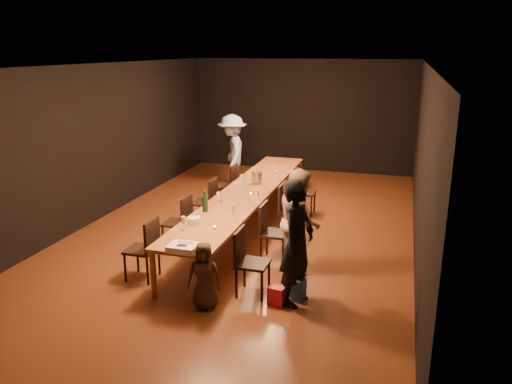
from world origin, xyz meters
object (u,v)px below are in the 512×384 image
(chair_left_1, at_px, (177,222))
(child, at_px, (204,276))
(table, at_px, (247,194))
(birthday_cake, at_px, (183,248))
(champagne_bottle, at_px, (205,200))
(chair_right_1, at_px, (275,233))
(chair_left_0, at_px, (141,249))
(chair_right_3, at_px, (305,192))
(chair_right_0, at_px, (253,263))
(chair_right_2, at_px, (292,210))
(chair_left_2, at_px, (204,202))
(ice_bucket, at_px, (257,177))
(man_blue, at_px, (232,153))
(woman_tan, at_px, (299,220))
(woman_birthday, at_px, (297,243))
(chair_left_3, at_px, (226,186))
(plate_stack, at_px, (194,221))

(chair_left_1, xyz_separation_m, child, (1.21, -1.75, -0.01))
(table, xyz_separation_m, birthday_cake, (0.06, -2.90, 0.09))
(champagne_bottle, bearing_deg, chair_right_1, 6.14)
(child, bearing_deg, champagne_bottle, 100.81)
(chair_left_1, relative_size, birthday_cake, 2.45)
(chair_left_0, bearing_deg, chair_right_3, -25.28)
(table, distance_m, chair_right_1, 1.49)
(champagne_bottle, bearing_deg, chair_right_0, -43.68)
(chair_right_0, xyz_separation_m, chair_right_3, (0.00, 3.60, 0.00))
(chair_right_2, relative_size, champagne_bottle, 2.47)
(table, bearing_deg, chair_left_2, 180.00)
(ice_bucket, bearing_deg, table, -91.65)
(chair_right_3, height_order, man_blue, man_blue)
(chair_right_3, relative_size, chair_left_2, 1.00)
(woman_tan, bearing_deg, chair_right_0, 136.35)
(woman_tan, relative_size, champagne_bottle, 4.20)
(chair_left_2, height_order, man_blue, man_blue)
(chair_left_2, distance_m, man_blue, 2.56)
(chair_right_2, distance_m, ice_bucket, 1.11)
(birthday_cake, bearing_deg, chair_right_2, 73.91)
(table, height_order, woman_birthday, woman_birthday)
(chair_left_2, relative_size, woman_tan, 0.59)
(chair_right_2, xyz_separation_m, birthday_cake, (-0.79, -2.90, 0.33))
(chair_right_0, distance_m, birthday_cake, 0.99)
(chair_left_2, bearing_deg, chair_left_3, 0.00)
(champagne_bottle, bearing_deg, plate_stack, -83.16)
(table, relative_size, champagne_bottle, 15.95)
(chair_right_0, relative_size, chair_right_2, 1.00)
(chair_left_2, relative_size, woman_birthday, 0.55)
(man_blue, relative_size, champagne_bottle, 4.78)
(chair_right_1, height_order, birthday_cake, chair_right_1)
(child, height_order, champagne_bottle, champagne_bottle)
(table, distance_m, chair_left_3, 1.49)
(chair_right_1, bearing_deg, plate_stack, -55.29)
(birthday_cake, bearing_deg, chair_right_1, 64.19)
(chair_left_1, height_order, chair_left_2, same)
(table, height_order, man_blue, man_blue)
(table, xyz_separation_m, champagne_bottle, (-0.28, -1.32, 0.24))
(chair_left_2, height_order, woman_birthday, woman_birthday)
(woman_tan, distance_m, champagne_bottle, 1.57)
(man_blue, bearing_deg, chair_left_3, -9.03)
(chair_right_0, distance_m, chair_right_1, 1.20)
(chair_right_2, relative_size, chair_left_1, 1.00)
(birthday_cake, distance_m, champagne_bottle, 1.62)
(chair_right_0, bearing_deg, chair_right_1, 180.00)
(woman_tan, height_order, champagne_bottle, woman_tan)
(birthday_cake, relative_size, ice_bucket, 1.73)
(man_blue, relative_size, ice_bucket, 8.22)
(chair_right_3, bearing_deg, table, -35.31)
(chair_right_1, height_order, plate_stack, chair_right_1)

